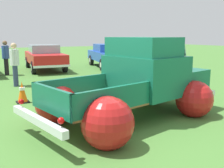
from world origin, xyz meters
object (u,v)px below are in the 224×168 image
at_px(lane_cone_0, 22,92).
at_px(spectator_1, 6,56).
at_px(vintage_pickup_truck, 138,86).
at_px(show_car_1, 44,56).
at_px(lane_cone_1, 153,84).
at_px(show_car_2, 109,55).
at_px(spectator_0, 15,62).

bearing_deg(lane_cone_0, spectator_1, 87.28).
height_order(vintage_pickup_truck, show_car_1, vintage_pickup_truck).
bearing_deg(show_car_1, lane_cone_1, 17.32).
bearing_deg(show_car_2, vintage_pickup_truck, -12.15).
height_order(show_car_2, spectator_0, spectator_0).
distance_m(show_car_1, show_car_2, 3.92).
relative_size(spectator_1, lane_cone_1, 2.72).
distance_m(show_car_1, lane_cone_1, 8.19).
distance_m(spectator_0, spectator_1, 3.21).
bearing_deg(vintage_pickup_truck, spectator_1, 90.45).
xyz_separation_m(show_car_1, lane_cone_1, (1.69, -8.00, -0.47)).
height_order(show_car_2, lane_cone_1, show_car_2).
bearing_deg(show_car_2, lane_cone_0, -32.48).
height_order(show_car_1, show_car_2, same).
bearing_deg(lane_cone_1, vintage_pickup_truck, -135.09).
distance_m(vintage_pickup_truck, spectator_1, 8.92).
distance_m(vintage_pickup_truck, show_car_1, 9.92).
bearing_deg(show_car_1, spectator_0, -21.69).
height_order(show_car_1, spectator_0, spectator_0).
bearing_deg(show_car_1, show_car_2, 85.60).
relative_size(spectator_0, spectator_1, 0.98).
xyz_separation_m(vintage_pickup_truck, spectator_0, (-2.03, 5.48, 0.20)).
relative_size(vintage_pickup_truck, spectator_1, 2.87).
distance_m(show_car_2, spectator_0, 7.19).
distance_m(vintage_pickup_truck, show_car_2, 10.11).
bearing_deg(lane_cone_1, spectator_1, 119.92).
relative_size(lane_cone_0, lane_cone_1, 1.00).
xyz_separation_m(spectator_0, lane_cone_0, (-0.23, -2.78, -0.65)).
bearing_deg(lane_cone_1, spectator_0, 137.92).
height_order(show_car_1, spectator_1, spectator_1).
bearing_deg(vintage_pickup_truck, lane_cone_1, 32.51).
height_order(spectator_0, spectator_1, spectator_1).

